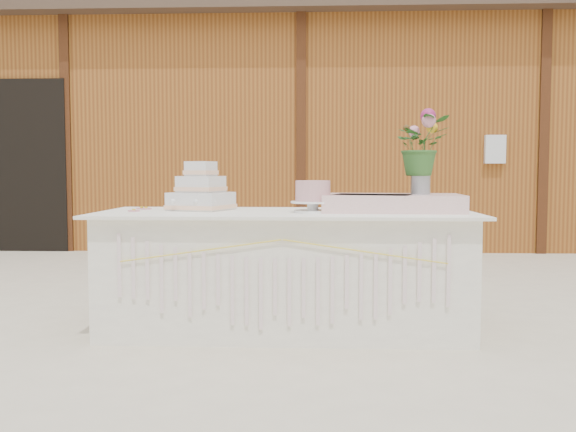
# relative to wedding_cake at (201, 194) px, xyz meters

# --- Properties ---
(ground) EXTENTS (80.00, 80.00, 0.00)m
(ground) POSITION_rel_wedding_cake_xyz_m (0.57, -0.12, -0.88)
(ground) COLOR beige
(ground) RESTS_ON ground
(barn) EXTENTS (12.60, 4.60, 3.30)m
(barn) POSITION_rel_wedding_cake_xyz_m (0.56, 5.87, 0.80)
(barn) COLOR brown
(barn) RESTS_ON ground
(cake_table) EXTENTS (2.40, 1.00, 0.77)m
(cake_table) POSITION_rel_wedding_cake_xyz_m (0.57, -0.12, -0.49)
(cake_table) COLOR white
(cake_table) RESTS_ON ground
(wedding_cake) EXTENTS (0.45, 0.45, 0.32)m
(wedding_cake) POSITION_rel_wedding_cake_xyz_m (0.00, 0.00, 0.00)
(wedding_cake) COLOR silver
(wedding_cake) RESTS_ON cake_table
(pink_cake_stand) EXTENTS (0.28, 0.28, 0.20)m
(pink_cake_stand) POSITION_rel_wedding_cake_xyz_m (0.74, -0.21, 0.00)
(pink_cake_stand) COLOR white
(pink_cake_stand) RESTS_ON cake_table
(satin_runner) EXTENTS (0.91, 0.55, 0.11)m
(satin_runner) POSITION_rel_wedding_cake_xyz_m (1.25, -0.10, -0.05)
(satin_runner) COLOR #FBD1CA
(satin_runner) RESTS_ON cake_table
(flower_vase) EXTENTS (0.12, 0.12, 0.17)m
(flower_vase) POSITION_rel_wedding_cake_xyz_m (1.43, -0.12, 0.09)
(flower_vase) COLOR #B2B2B7
(flower_vase) RESTS_ON satin_runner
(bouquet) EXTENTS (0.40, 0.36, 0.38)m
(bouquet) POSITION_rel_wedding_cake_xyz_m (1.43, -0.12, 0.36)
(bouquet) COLOR #305F26
(bouquet) RESTS_ON flower_vase
(loose_flowers) EXTENTS (0.18, 0.38, 0.02)m
(loose_flowers) POSITION_rel_wedding_cake_xyz_m (-0.45, -0.05, -0.10)
(loose_flowers) COLOR #CC7D8B
(loose_flowers) RESTS_ON cake_table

